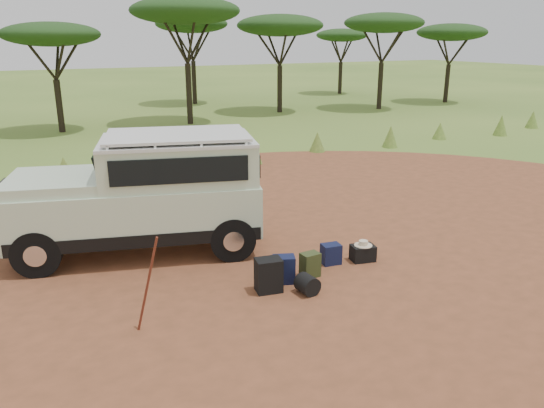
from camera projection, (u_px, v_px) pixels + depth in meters
name	position (u px, v px, depth m)	size (l,w,h in m)	color
ground	(305.00, 274.00, 9.73)	(140.00, 140.00, 0.00)	#507228
dirt_clearing	(305.00, 274.00, 9.73)	(23.00, 23.00, 0.01)	brown
grass_fringe	(169.00, 159.00, 16.98)	(36.60, 1.60, 0.90)	#507228
acacia_treeline	(107.00, 21.00, 25.33)	(46.70, 13.20, 6.26)	black
safari_vehicle	(145.00, 196.00, 10.47)	(5.19, 3.18, 2.38)	beige
walking_staff	(148.00, 285.00, 7.64)	(0.04, 0.04, 1.52)	maroon
backpack_black	(269.00, 275.00, 8.98)	(0.43, 0.32, 0.60)	black
backpack_navy	(284.00, 269.00, 9.32)	(0.38, 0.27, 0.50)	#12133B
backpack_olive	(310.00, 265.00, 9.55)	(0.33, 0.24, 0.46)	#363D1C
duffel_navy	(331.00, 254.00, 10.11)	(0.35, 0.26, 0.40)	#12133B
hard_case	(363.00, 253.00, 10.26)	(0.45, 0.32, 0.32)	black
stuff_sack	(307.00, 284.00, 8.94)	(0.34, 0.34, 0.34)	black
safari_hat	(363.00, 244.00, 10.20)	(0.35, 0.35, 0.10)	beige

